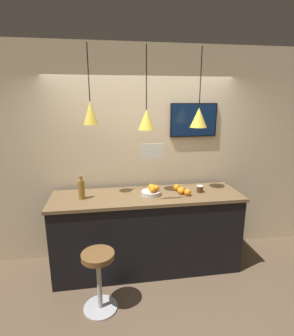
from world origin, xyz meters
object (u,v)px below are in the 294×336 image
fruit_bowl (152,191)px  bar_stool (99,271)px  spread_jar (200,189)px  juice_bottle (82,189)px  mounted_tv (194,120)px

fruit_bowl → bar_stool: bearing=-136.2°
spread_jar → bar_stool: bearing=-153.7°
juice_bottle → fruit_bowl: bearing=0.0°
bar_stool → mounted_tv: bearing=38.7°
bar_stool → spread_jar: bearing=26.3°
bar_stool → fruit_bowl: 1.13m
juice_bottle → mounted_tv: bearing=15.5°
fruit_bowl → juice_bottle: 0.86m
bar_stool → mounted_tv: size_ratio=1.04×
juice_bottle → mounted_tv: 1.75m
bar_stool → juice_bottle: (-0.18, 0.65, 0.70)m
bar_stool → fruit_bowl: (0.68, 0.65, 0.63)m
bar_stool → juice_bottle: juice_bottle is taller
fruit_bowl → mounted_tv: (0.65, 0.42, 0.84)m
fruit_bowl → juice_bottle: size_ratio=0.83×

